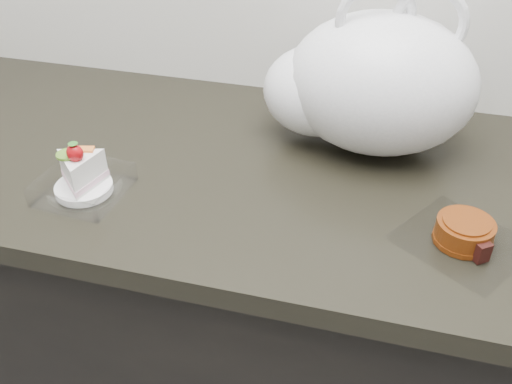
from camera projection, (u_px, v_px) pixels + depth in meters
name	position (u px, v px, depth m)	size (l,w,h in m)	color
counter	(276.00, 331.00, 1.30)	(2.04, 0.64, 0.90)	black
cake_tray	(82.00, 179.00, 0.95)	(0.14, 0.14, 0.10)	white
mooncake_wrap	(464.00, 234.00, 0.86)	(0.23, 0.23, 0.04)	white
plastic_bag	(368.00, 84.00, 1.03)	(0.42, 0.33, 0.32)	white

